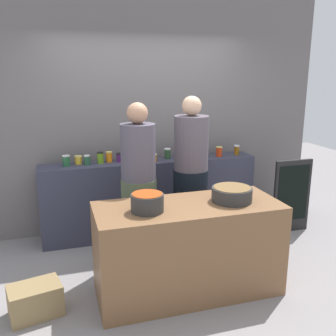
{
  "coord_description": "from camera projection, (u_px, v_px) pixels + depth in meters",
  "views": [
    {
      "loc": [
        -1.11,
        -3.33,
        2.04
      ],
      "look_at": [
        0.0,
        0.35,
        1.05
      ],
      "focal_mm": 40.42,
      "sensor_mm": 36.0,
      "label": 1
    }
  ],
  "objects": [
    {
      "name": "prep_table",
      "position": [
        188.0,
        249.0,
        3.52
      ],
      "size": [
        1.7,
        0.7,
        0.87
      ],
      "primitive_type": "cube",
      "color": "brown",
      "rests_on": "ground"
    },
    {
      "name": "preserve_jar_2",
      "position": [
        87.0,
        160.0,
        4.47
      ],
      "size": [
        0.08,
        0.08,
        0.11
      ],
      "color": "#255638",
      "rests_on": "display_shelf"
    },
    {
      "name": "preserve_jar_10",
      "position": [
        196.0,
        154.0,
        4.79
      ],
      "size": [
        0.09,
        0.09,
        0.11
      ],
      "color": "#D56A05",
      "rests_on": "display_shelf"
    },
    {
      "name": "preserve_jar_4",
      "position": [
        109.0,
        157.0,
        4.6
      ],
      "size": [
        0.08,
        0.08,
        0.13
      ],
      "color": "orange",
      "rests_on": "display_shelf"
    },
    {
      "name": "preserve_jar_13",
      "position": [
        237.0,
        150.0,
        4.99
      ],
      "size": [
        0.07,
        0.07,
        0.13
      ],
      "color": "brown",
      "rests_on": "display_shelf"
    },
    {
      "name": "preserve_jar_0",
      "position": [
        66.0,
        161.0,
        4.4
      ],
      "size": [
        0.09,
        0.09,
        0.13
      ],
      "color": "#245C34",
      "rests_on": "display_shelf"
    },
    {
      "name": "preserve_jar_3",
      "position": [
        100.0,
        158.0,
        4.53
      ],
      "size": [
        0.08,
        0.08,
        0.14
      ],
      "color": "#63951E",
      "rests_on": "display_shelf"
    },
    {
      "name": "preserve_jar_11",
      "position": [
        204.0,
        152.0,
        4.93
      ],
      "size": [
        0.09,
        0.09,
        0.1
      ],
      "color": "olive",
      "rests_on": "display_shelf"
    },
    {
      "name": "display_shelf",
      "position": [
        151.0,
        197.0,
        4.81
      ],
      "size": [
        2.7,
        0.36,
        0.96
      ],
      "primitive_type": "cube",
      "color": "#343547",
      "rests_on": "ground"
    },
    {
      "name": "cook_in_cap",
      "position": [
        191.0,
        184.0,
        4.25
      ],
      "size": [
        0.39,
        0.39,
        1.78
      ],
      "color": "black",
      "rests_on": "ground"
    },
    {
      "name": "bread_crate",
      "position": [
        35.0,
        300.0,
        3.23
      ],
      "size": [
        0.48,
        0.38,
        0.27
      ],
      "primitive_type": "cube",
      "rotation": [
        0.0,
        0.0,
        0.22
      ],
      "color": "olive",
      "rests_on": "ground"
    },
    {
      "name": "cook_with_tongs",
      "position": [
        139.0,
        193.0,
        3.99
      ],
      "size": [
        0.37,
        0.37,
        1.74
      ],
      "color": "#4B583E",
      "rests_on": "ground"
    },
    {
      "name": "preserve_jar_6",
      "position": [
        144.0,
        156.0,
        4.65
      ],
      "size": [
        0.07,
        0.07,
        0.13
      ],
      "color": "#B0340D",
      "rests_on": "display_shelf"
    },
    {
      "name": "preserve_jar_8",
      "position": [
        167.0,
        153.0,
        4.78
      ],
      "size": [
        0.08,
        0.08,
        0.13
      ],
      "color": "#294A2D",
      "rests_on": "display_shelf"
    },
    {
      "name": "cooking_pot_left",
      "position": [
        147.0,
        203.0,
        3.24
      ],
      "size": [
        0.28,
        0.28,
        0.16
      ],
      "color": "#2D2D2D",
      "rests_on": "prep_table"
    },
    {
      "name": "storefront_wall",
      "position": [
        143.0,
        114.0,
        4.88
      ],
      "size": [
        4.8,
        0.12,
        3.0
      ],
      "primitive_type": "cube",
      "color": "slate",
      "rests_on": "ground"
    },
    {
      "name": "preserve_jar_9",
      "position": [
        186.0,
        153.0,
        4.81
      ],
      "size": [
        0.08,
        0.08,
        0.14
      ],
      "color": "brown",
      "rests_on": "display_shelf"
    },
    {
      "name": "chalkboard_sign",
      "position": [
        292.0,
        196.0,
        4.85
      ],
      "size": [
        0.52,
        0.05,
        0.96
      ],
      "color": "black",
      "rests_on": "ground"
    },
    {
      "name": "ground",
      "position": [
        178.0,
        274.0,
        3.91
      ],
      "size": [
        12.0,
        12.0,
        0.0
      ],
      "primitive_type": "plane",
      "color": "gray"
    },
    {
      "name": "preserve_jar_1",
      "position": [
        78.0,
        160.0,
        4.5
      ],
      "size": [
        0.09,
        0.09,
        0.1
      ],
      "color": "gold",
      "rests_on": "display_shelf"
    },
    {
      "name": "preserve_jar_7",
      "position": [
        154.0,
        158.0,
        4.62
      ],
      "size": [
        0.08,
        0.08,
        0.1
      ],
      "color": "orange",
      "rests_on": "display_shelf"
    },
    {
      "name": "preserve_jar_12",
      "position": [
        219.0,
        151.0,
        4.9
      ],
      "size": [
        0.08,
        0.08,
        0.13
      ],
      "color": "#BB3111",
      "rests_on": "display_shelf"
    },
    {
      "name": "preserve_jar_5",
      "position": [
        119.0,
        157.0,
        4.62
      ],
      "size": [
        0.08,
        0.08,
        0.11
      ],
      "color": "#4D1C59",
      "rests_on": "display_shelf"
    },
    {
      "name": "cooking_pot_center",
      "position": [
        232.0,
        194.0,
        3.5
      ],
      "size": [
        0.37,
        0.37,
        0.14
      ],
      "color": "#2D2D2D",
      "rests_on": "prep_table"
    }
  ]
}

